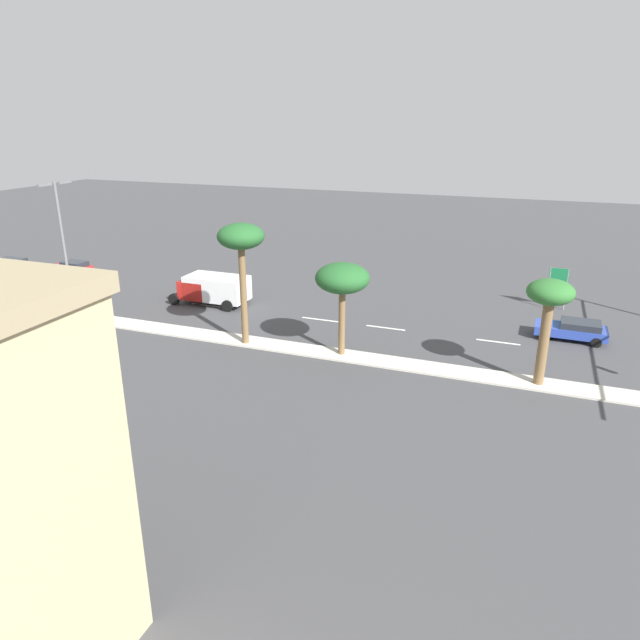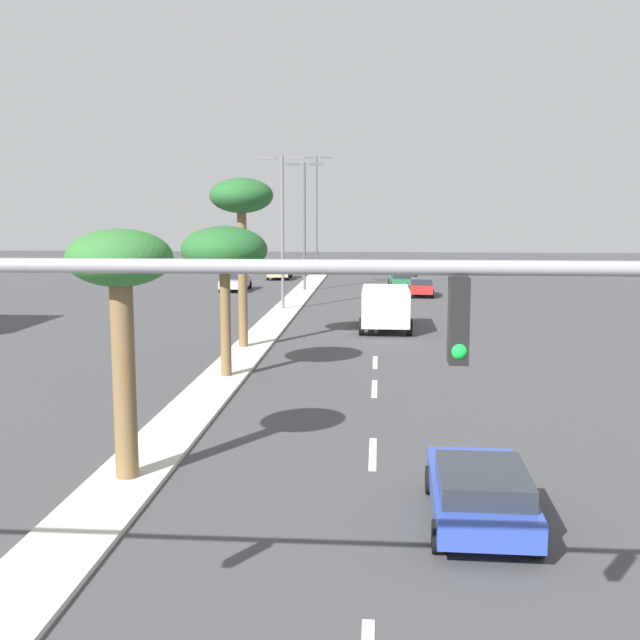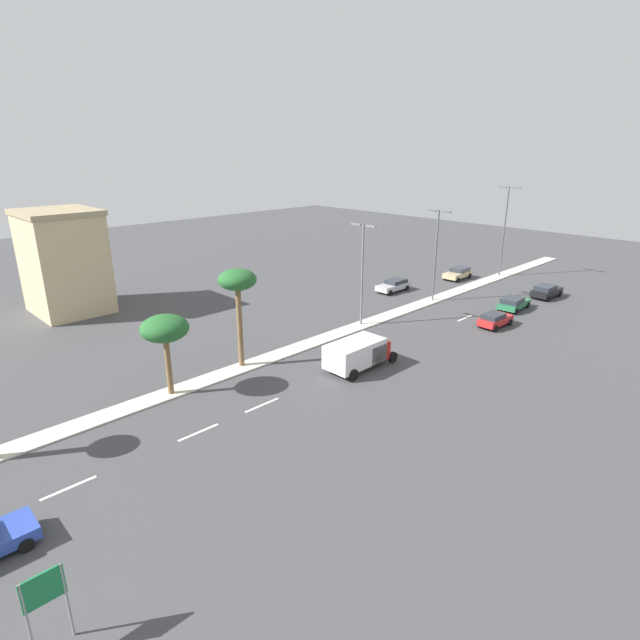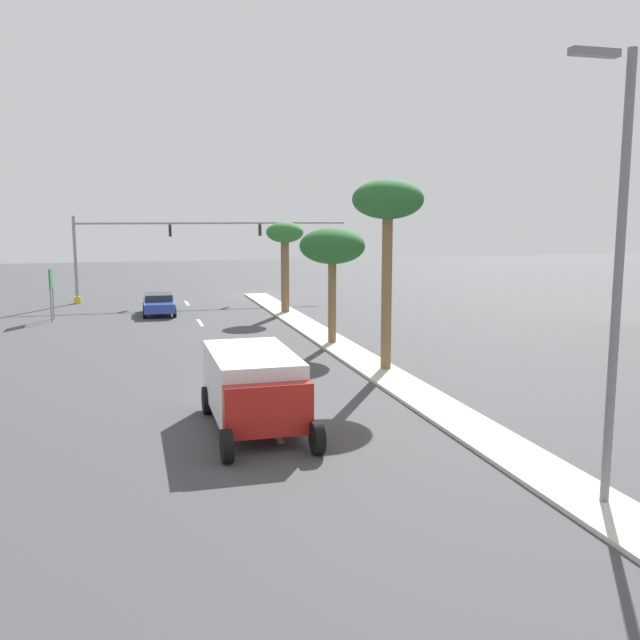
{
  "view_description": "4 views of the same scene",
  "coord_description": "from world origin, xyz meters",
  "px_view_note": "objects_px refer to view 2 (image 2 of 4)",
  "views": [
    {
      "loc": [
        -31.09,
        12.53,
        14.01
      ],
      "look_at": [
        -1.64,
        23.66,
        2.82
      ],
      "focal_mm": 32.13,
      "sensor_mm": 36.0,
      "label": 1
    },
    {
      "loc": [
        5.97,
        -6.17,
        6.47
      ],
      "look_at": [
        3.58,
        25.52,
        1.95
      ],
      "focal_mm": 43.57,
      "sensor_mm": 36.0,
      "label": 2
    },
    {
      "loc": [
        30.5,
        7.81,
        16.62
      ],
      "look_at": [
        2.6,
        35.21,
        3.21
      ],
      "focal_mm": 28.53,
      "sensor_mm": 36.0,
      "label": 3
    },
    {
      "loc": [
        9.91,
        56.31,
        6.49
      ],
      "look_at": [
        2.69,
        29.93,
        2.37
      ],
      "focal_mm": 39.24,
      "sensor_mm": 36.0,
      "label": 4
    }
  ],
  "objects_px": {
    "palm_tree_trailing": "(120,276)",
    "sedan_red_outboard": "(421,286)",
    "palm_tree_near": "(224,252)",
    "palm_tree_leading": "(241,202)",
    "sedan_silver_near": "(236,281)",
    "sedan_black_leading": "(406,272)",
    "street_lamp_front": "(282,220)",
    "street_lamp_far": "(304,216)",
    "street_lamp_rear": "(317,206)",
    "sedan_tan_mid": "(280,271)",
    "traffic_signal_gantry": "(560,419)",
    "sedan_blue_far": "(480,491)",
    "box_truck": "(385,306)",
    "sedan_green_rear": "(402,279)"
  },
  "relations": [
    {
      "from": "sedan_black_leading",
      "to": "street_lamp_far",
      "type": "bearing_deg",
      "value": -128.8
    },
    {
      "from": "street_lamp_rear",
      "to": "sedan_blue_far",
      "type": "xyz_separation_m",
      "value": [
        8.39,
        -62.61,
        -6.09
      ]
    },
    {
      "from": "sedan_green_rear",
      "to": "sedan_blue_far",
      "type": "height_order",
      "value": "sedan_green_rear"
    },
    {
      "from": "palm_tree_leading",
      "to": "sedan_black_leading",
      "type": "distance_m",
      "value": 38.23
    },
    {
      "from": "palm_tree_trailing",
      "to": "sedan_silver_near",
      "type": "distance_m",
      "value": 44.84
    },
    {
      "from": "sedan_green_rear",
      "to": "sedan_tan_mid",
      "type": "bearing_deg",
      "value": 146.01
    },
    {
      "from": "street_lamp_far",
      "to": "sedan_black_leading",
      "type": "bearing_deg",
      "value": 51.2
    },
    {
      "from": "palm_tree_near",
      "to": "palm_tree_leading",
      "type": "distance_m",
      "value": 6.75
    },
    {
      "from": "street_lamp_front",
      "to": "sedan_silver_near",
      "type": "bearing_deg",
      "value": 113.8
    },
    {
      "from": "street_lamp_rear",
      "to": "sedan_tan_mid",
      "type": "distance_m",
      "value": 8.65
    },
    {
      "from": "street_lamp_front",
      "to": "street_lamp_far",
      "type": "relative_size",
      "value": 0.97
    },
    {
      "from": "sedan_silver_near",
      "to": "sedan_black_leading",
      "type": "relative_size",
      "value": 1.05
    },
    {
      "from": "street_lamp_far",
      "to": "street_lamp_rear",
      "type": "relative_size",
      "value": 0.86
    },
    {
      "from": "palm_tree_trailing",
      "to": "palm_tree_leading",
      "type": "relative_size",
      "value": 0.76
    },
    {
      "from": "palm_tree_near",
      "to": "sedan_tan_mid",
      "type": "relative_size",
      "value": 1.26
    },
    {
      "from": "traffic_signal_gantry",
      "to": "palm_tree_trailing",
      "type": "height_order",
      "value": "traffic_signal_gantry"
    },
    {
      "from": "sedan_silver_near",
      "to": "sedan_blue_far",
      "type": "xyz_separation_m",
      "value": [
        13.64,
        -46.28,
        -0.03
      ]
    },
    {
      "from": "street_lamp_far",
      "to": "sedan_silver_near",
      "type": "xyz_separation_m",
      "value": [
        -5.6,
        0.09,
        -5.24
      ]
    },
    {
      "from": "street_lamp_far",
      "to": "street_lamp_rear",
      "type": "height_order",
      "value": "street_lamp_rear"
    },
    {
      "from": "traffic_signal_gantry",
      "to": "sedan_blue_far",
      "type": "bearing_deg",
      "value": 88.29
    },
    {
      "from": "palm_tree_leading",
      "to": "street_lamp_far",
      "type": "bearing_deg",
      "value": 89.16
    },
    {
      "from": "sedan_blue_far",
      "to": "box_truck",
      "type": "height_order",
      "value": "box_truck"
    },
    {
      "from": "palm_tree_near",
      "to": "box_truck",
      "type": "distance_m",
      "value": 14.77
    },
    {
      "from": "palm_tree_trailing",
      "to": "sedan_blue_far",
      "type": "relative_size",
      "value": 1.31
    },
    {
      "from": "sedan_silver_near",
      "to": "traffic_signal_gantry",
      "type": "bearing_deg",
      "value": -75.99
    },
    {
      "from": "sedan_red_outboard",
      "to": "sedan_blue_far",
      "type": "bearing_deg",
      "value": -91.46
    },
    {
      "from": "sedan_silver_near",
      "to": "sedan_red_outboard",
      "type": "relative_size",
      "value": 1.16
    },
    {
      "from": "palm_tree_near",
      "to": "street_lamp_rear",
      "type": "height_order",
      "value": "street_lamp_rear"
    },
    {
      "from": "sedan_blue_far",
      "to": "sedan_red_outboard",
      "type": "xyz_separation_m",
      "value": [
        1.1,
        43.09,
        0.03
      ]
    },
    {
      "from": "palm_tree_near",
      "to": "sedan_red_outboard",
      "type": "xyz_separation_m",
      "value": [
        9.07,
        29.56,
        -4.13
      ]
    },
    {
      "from": "street_lamp_rear",
      "to": "sedan_silver_near",
      "type": "distance_m",
      "value": 18.19
    },
    {
      "from": "palm_tree_trailing",
      "to": "sedan_red_outboard",
      "type": "height_order",
      "value": "palm_tree_trailing"
    },
    {
      "from": "palm_tree_leading",
      "to": "street_lamp_front",
      "type": "bearing_deg",
      "value": 89.54
    },
    {
      "from": "palm_tree_leading",
      "to": "sedan_black_leading",
      "type": "relative_size",
      "value": 1.78
    },
    {
      "from": "palm_tree_leading",
      "to": "sedan_silver_near",
      "type": "height_order",
      "value": "palm_tree_leading"
    },
    {
      "from": "sedan_green_rear",
      "to": "sedan_red_outboard",
      "type": "bearing_deg",
      "value": -79.15
    },
    {
      "from": "street_lamp_rear",
      "to": "palm_tree_near",
      "type": "bearing_deg",
      "value": -89.51
    },
    {
      "from": "traffic_signal_gantry",
      "to": "street_lamp_front",
      "type": "distance_m",
      "value": 42.5
    },
    {
      "from": "street_lamp_front",
      "to": "sedan_red_outboard",
      "type": "relative_size",
      "value": 2.45
    },
    {
      "from": "palm_tree_leading",
      "to": "box_truck",
      "type": "relative_size",
      "value": 1.28
    },
    {
      "from": "traffic_signal_gantry",
      "to": "sedan_silver_near",
      "type": "bearing_deg",
      "value": 104.01
    },
    {
      "from": "street_lamp_rear",
      "to": "street_lamp_front",
      "type": "bearing_deg",
      "value": -89.84
    },
    {
      "from": "traffic_signal_gantry",
      "to": "sedan_red_outboard",
      "type": "height_order",
      "value": "traffic_signal_gantry"
    },
    {
      "from": "street_lamp_rear",
      "to": "sedan_red_outboard",
      "type": "bearing_deg",
      "value": -64.08
    },
    {
      "from": "street_lamp_rear",
      "to": "sedan_tan_mid",
      "type": "xyz_separation_m",
      "value": [
        -3.07,
        -5.37,
        -6.04
      ]
    },
    {
      "from": "sedan_blue_far",
      "to": "sedan_black_leading",
      "type": "xyz_separation_m",
      "value": [
        0.39,
        56.69,
        0.08
      ]
    },
    {
      "from": "sedan_red_outboard",
      "to": "sedan_tan_mid",
      "type": "bearing_deg",
      "value": 131.6
    },
    {
      "from": "sedan_blue_far",
      "to": "sedan_tan_mid",
      "type": "xyz_separation_m",
      "value": [
        -11.47,
        57.24,
        0.04
      ]
    },
    {
      "from": "palm_tree_leading",
      "to": "street_lamp_rear",
      "type": "height_order",
      "value": "street_lamp_rear"
    },
    {
      "from": "traffic_signal_gantry",
      "to": "palm_tree_trailing",
      "type": "xyz_separation_m",
      "value": [
        -7.88,
        9.48,
        0.65
      ]
    }
  ]
}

